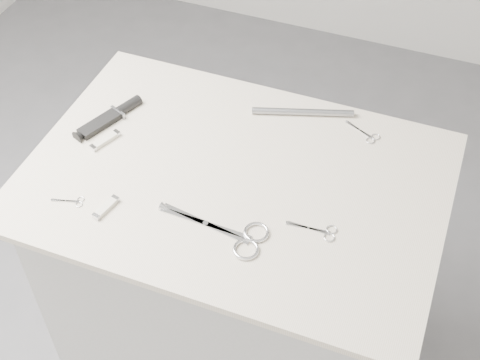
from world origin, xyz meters
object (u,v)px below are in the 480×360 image
(large_shears, at_px, (235,235))
(plinth, at_px, (236,289))
(tiny_scissors, at_px, (72,201))
(metal_rail, at_px, (303,112))
(embroidery_scissors_b, at_px, (366,135))
(pocket_knife_a, at_px, (105,140))
(embroidery_scissors_a, at_px, (320,231))
(sheathed_knife, at_px, (113,116))
(pocket_knife_b, at_px, (106,208))

(large_shears, bearing_deg, plinth, 116.53)
(tiny_scissors, height_order, metal_rail, metal_rail)
(embroidery_scissors_b, bearing_deg, pocket_knife_a, -130.41)
(embroidery_scissors_a, xyz_separation_m, sheathed_knife, (-0.61, 0.17, 0.01))
(sheathed_knife, xyz_separation_m, pocket_knife_b, (0.14, -0.28, -0.00))
(pocket_knife_b, relative_size, metal_rail, 0.29)
(plinth, xyz_separation_m, large_shears, (0.06, -0.17, 0.47))
(embroidery_scissors_b, bearing_deg, tiny_scissors, -114.95)
(large_shears, relative_size, embroidery_scissors_a, 2.26)
(embroidery_scissors_a, distance_m, embroidery_scissors_b, 0.35)
(plinth, bearing_deg, pocket_knife_b, -140.00)
(pocket_knife_a, relative_size, metal_rail, 0.32)
(large_shears, xyz_separation_m, sheathed_knife, (-0.44, 0.25, 0.00))
(large_shears, distance_m, pocket_knife_b, 0.30)
(metal_rail, bearing_deg, pocket_knife_b, -124.14)
(tiny_scissors, distance_m, pocket_knife_a, 0.21)
(plinth, bearing_deg, tiny_scissors, -147.21)
(pocket_knife_b, bearing_deg, embroidery_scissors_b, -34.56)
(tiny_scissors, distance_m, pocket_knife_b, 0.09)
(sheathed_knife, height_order, metal_rail, sheathed_knife)
(plinth, distance_m, pocket_knife_a, 0.59)
(tiny_scissors, relative_size, metal_rail, 0.29)
(pocket_knife_a, xyz_separation_m, pocket_knife_b, (0.11, -0.20, -0.00))
(embroidery_scissors_a, bearing_deg, pocket_knife_b, -169.61)
(plinth, distance_m, sheathed_knife, 0.61)
(embroidery_scissors_a, distance_m, sheathed_knife, 0.63)
(embroidery_scissors_a, height_order, embroidery_scissors_b, same)
(embroidery_scissors_b, xyz_separation_m, tiny_scissors, (-0.58, -0.46, -0.00))
(large_shears, height_order, embroidery_scissors_b, large_shears)
(plinth, height_order, embroidery_scissors_b, embroidery_scissors_b)
(tiny_scissors, xyz_separation_m, pocket_knife_a, (-0.03, 0.20, 0.00))
(embroidery_scissors_b, bearing_deg, large_shears, -88.32)
(large_shears, relative_size, pocket_knife_a, 2.99)
(plinth, xyz_separation_m, pocket_knife_b, (-0.24, -0.20, 0.47))
(plinth, relative_size, embroidery_scissors_b, 9.23)
(plinth, distance_m, embroidery_scissors_a, 0.54)
(embroidery_scissors_b, height_order, metal_rail, metal_rail)
(plinth, xyz_separation_m, embroidery_scissors_a, (0.24, -0.09, 0.47))
(plinth, relative_size, tiny_scissors, 11.79)
(large_shears, bearing_deg, pocket_knife_a, 163.66)
(sheathed_knife, bearing_deg, tiny_scissors, -147.96)
(sheathed_knife, bearing_deg, large_shears, -97.70)
(tiny_scissors, bearing_deg, embroidery_scissors_b, 23.05)
(large_shears, height_order, sheathed_knife, sheathed_knife)
(pocket_knife_b, xyz_separation_m, metal_rail, (0.32, 0.47, 0.00))
(large_shears, height_order, pocket_knife_b, pocket_knife_b)
(large_shears, xyz_separation_m, pocket_knife_b, (-0.30, -0.03, 0.00))
(large_shears, height_order, tiny_scissors, large_shears)
(plinth, xyz_separation_m, embroidery_scissors_b, (0.26, 0.26, 0.47))
(embroidery_scissors_a, xyz_separation_m, pocket_knife_a, (-0.59, 0.08, 0.00))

